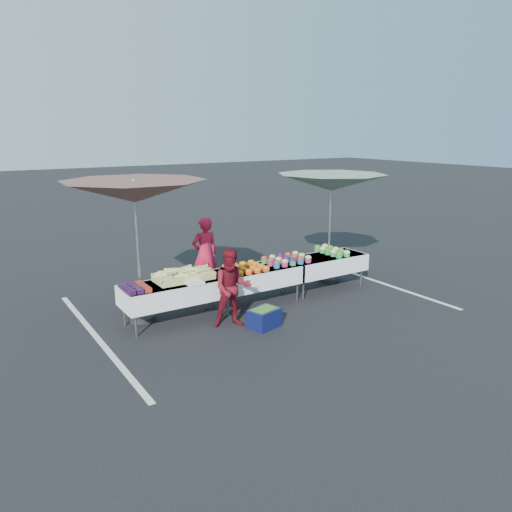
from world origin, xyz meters
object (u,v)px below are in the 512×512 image
table_left (173,291)px  vendor (205,254)px  storage_bin (264,318)px  table_center (256,276)px  umbrella_left (134,193)px  customer (232,288)px  table_right (325,263)px  umbrella_right (331,183)px

table_left → vendor: (1.34, 1.34, 0.24)m
storage_bin → vendor: bearing=73.0°
table_center → storage_bin: 1.31m
table_left → umbrella_left: umbrella_left is taller
table_center → storage_bin: bearing=-116.1°
vendor → umbrella_left: umbrella_left is taller
table_center → vendor: size_ratio=1.14×
table_left → customer: 1.11m
table_center → customer: 1.25m
table_right → customer: size_ratio=1.31×
table_center → customer: bearing=-142.8°
vendor → umbrella_right: (2.71, -0.94, 1.46)m
table_left → umbrella_left: (-0.47, 0.40, 1.79)m
customer → storage_bin: 0.78m
vendor → storage_bin: (-0.09, -2.46, -0.64)m
table_left → umbrella_left: bearing=139.3°
umbrella_left → umbrella_right: 4.52m
customer → umbrella_left: 2.39m
umbrella_right → table_center: bearing=-169.9°
table_center → table_right: 1.80m
storage_bin → table_center: bearing=49.0°
table_center → vendor: vendor is taller
table_left → table_center: same height
vendor → table_right: bearing=150.5°
umbrella_left → umbrella_right: umbrella_left is taller
table_center → vendor: 1.43m
vendor → customer: vendor is taller
table_left → umbrella_right: 4.41m
table_center → customer: customer is taller
table_left → customer: (0.81, -0.75, 0.13)m
table_center → vendor: (-0.46, 1.34, 0.24)m
table_left → table_right: size_ratio=1.00×
table_right → umbrella_left: size_ratio=0.57×
storage_bin → umbrella_left: bearing=123.6°
storage_bin → table_left: bearing=123.3°
customer → umbrella_right: (3.24, 1.15, 1.56)m
table_left → vendor: bearing=44.8°
umbrella_left → umbrella_right: size_ratio=1.20×
table_right → umbrella_right: bearing=41.4°
table_center → umbrella_right: umbrella_right is taller
umbrella_left → umbrella_right: bearing=-0.0°
table_right → umbrella_left: bearing=174.4°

